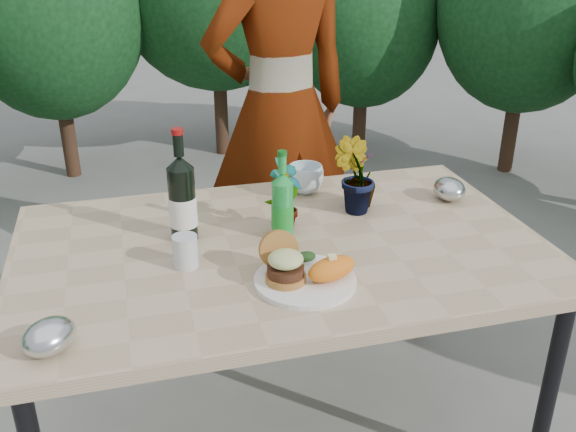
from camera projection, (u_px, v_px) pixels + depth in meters
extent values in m
plane|color=slate|center=(282.00, 431.00, 2.27)|extent=(80.00, 80.00, 0.00)
cube|color=tan|center=(281.00, 250.00, 1.97)|extent=(1.60, 1.00, 0.04)
cylinder|color=black|center=(549.00, 394.00, 1.92)|extent=(0.05, 0.05, 0.71)
cylinder|color=black|center=(61.00, 312.00, 2.32)|extent=(0.05, 0.05, 0.71)
cylinder|color=black|center=(424.00, 262.00, 2.66)|extent=(0.05, 0.05, 0.71)
cylinder|color=#382316|center=(70.00, 147.00, 4.45)|extent=(0.10, 0.10, 0.42)
ellipsoid|color=#1B5223|center=(48.00, 1.00, 4.04)|extent=(1.24, 1.24, 1.51)
cylinder|color=#382316|center=(222.00, 121.00, 4.86)|extent=(0.10, 0.10, 0.50)
cylinder|color=#382316|center=(359.00, 130.00, 4.86)|extent=(0.10, 0.10, 0.38)
ellipsoid|color=#1B5223|center=(364.00, 23.00, 4.53)|extent=(1.06, 1.06, 1.19)
cylinder|color=#382316|center=(509.00, 141.00, 4.53)|extent=(0.10, 0.10, 0.44)
ellipsoid|color=#1B5223|center=(529.00, 5.00, 4.15)|extent=(1.18, 1.18, 1.39)
cylinder|color=white|center=(305.00, 281.00, 1.74)|extent=(0.28, 0.28, 0.01)
cylinder|color=#B7722D|center=(286.00, 278.00, 1.72)|extent=(0.11, 0.11, 0.02)
cylinder|color=#472314|center=(286.00, 270.00, 1.71)|extent=(0.10, 0.10, 0.02)
ellipsoid|color=beige|center=(286.00, 259.00, 1.70)|extent=(0.10, 0.10, 0.04)
cylinder|color=#B7722D|center=(279.00, 250.00, 1.77)|extent=(0.11, 0.06, 0.11)
ellipsoid|color=orange|center=(332.00, 269.00, 1.73)|extent=(0.17, 0.12, 0.06)
ellipsoid|color=olive|center=(296.00, 259.00, 1.81)|extent=(0.04, 0.04, 0.02)
ellipsoid|color=#193814|center=(306.00, 256.00, 1.83)|extent=(0.06, 0.04, 0.03)
cylinder|color=black|center=(183.00, 204.00, 1.94)|extent=(0.08, 0.08, 0.23)
cylinder|color=white|center=(183.00, 211.00, 1.95)|extent=(0.09, 0.09, 0.09)
cone|color=black|center=(179.00, 162.00, 1.88)|extent=(0.08, 0.08, 0.04)
cylinder|color=black|center=(178.00, 145.00, 1.86)|extent=(0.03, 0.03, 0.07)
cylinder|color=maroon|center=(177.00, 131.00, 1.85)|extent=(0.04, 0.04, 0.02)
cylinder|color=#1A9137|center=(282.00, 210.00, 1.96)|extent=(0.07, 0.07, 0.18)
cylinder|color=#198C26|center=(282.00, 216.00, 1.97)|extent=(0.07, 0.07, 0.07)
cone|color=#1A9137|center=(282.00, 178.00, 1.92)|extent=(0.07, 0.07, 0.03)
cylinder|color=#1A9137|center=(282.00, 164.00, 1.90)|extent=(0.03, 0.03, 0.05)
cylinder|color=#0C5919|center=(282.00, 153.00, 1.88)|extent=(0.03, 0.03, 0.01)
cylinder|color=silver|center=(185.00, 251.00, 1.81)|extent=(0.07, 0.07, 0.09)
imported|color=#25511B|center=(286.00, 196.00, 2.00)|extent=(0.15, 0.14, 0.24)
imported|color=#20511B|center=(354.00, 176.00, 2.12)|extent=(0.18, 0.18, 0.25)
imported|color=#285C1F|center=(360.00, 179.00, 2.18)|extent=(0.15, 0.15, 0.19)
imported|color=silver|center=(305.00, 179.00, 2.30)|extent=(0.16, 0.16, 0.10)
ellipsoid|color=#BABCC1|center=(49.00, 336.00, 1.46)|extent=(0.17, 0.17, 0.08)
ellipsoid|color=#B0B2B7|center=(449.00, 189.00, 2.25)|extent=(0.12, 0.14, 0.08)
imported|color=#99634C|center=(280.00, 110.00, 2.73)|extent=(0.72, 0.53, 1.82)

